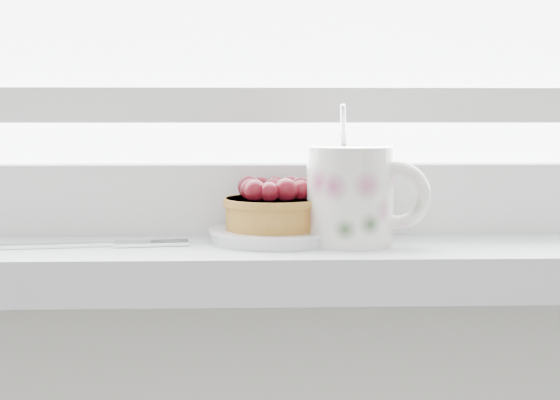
{
  "coord_description": "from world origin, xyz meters",
  "views": [
    {
      "loc": [
        -0.01,
        1.16,
        1.06
      ],
      "look_at": [
        0.01,
        1.88,
        0.98
      ],
      "focal_mm": 50.0,
      "sensor_mm": 36.0,
      "label": 1
    }
  ],
  "objects_px": {
    "fork": "(70,245)",
    "saucer": "(274,235)",
    "raspberry_tart": "(274,206)",
    "floral_mug": "(353,194)"
  },
  "relations": [
    {
      "from": "raspberry_tart",
      "to": "saucer",
      "type": "bearing_deg",
      "value": -84.13
    },
    {
      "from": "raspberry_tart",
      "to": "floral_mug",
      "type": "distance_m",
      "value": 0.08
    },
    {
      "from": "saucer",
      "to": "floral_mug",
      "type": "xyz_separation_m",
      "value": [
        0.07,
        -0.02,
        0.04
      ]
    },
    {
      "from": "raspberry_tart",
      "to": "floral_mug",
      "type": "xyz_separation_m",
      "value": [
        0.07,
        -0.02,
        0.01
      ]
    },
    {
      "from": "raspberry_tart",
      "to": "fork",
      "type": "xyz_separation_m",
      "value": [
        -0.19,
        -0.03,
        -0.03
      ]
    },
    {
      "from": "raspberry_tart",
      "to": "floral_mug",
      "type": "height_order",
      "value": "floral_mug"
    },
    {
      "from": "raspberry_tart",
      "to": "fork",
      "type": "distance_m",
      "value": 0.19
    },
    {
      "from": "floral_mug",
      "to": "fork",
      "type": "xyz_separation_m",
      "value": [
        -0.26,
        -0.01,
        -0.05
      ]
    },
    {
      "from": "saucer",
      "to": "fork",
      "type": "distance_m",
      "value": 0.19
    },
    {
      "from": "fork",
      "to": "saucer",
      "type": "bearing_deg",
      "value": 8.5
    }
  ]
}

